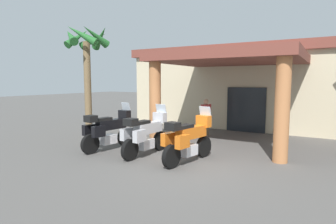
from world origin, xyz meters
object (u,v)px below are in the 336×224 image
motorcycle_silver (145,134)px  pedestrian (206,115)px  motel_building (259,86)px  motorcycle_orange (188,139)px  motorcycle_black (108,130)px  palm_tree_roadside (87,51)px

motorcycle_silver → pedestrian: size_ratio=1.37×
motel_building → motorcycle_orange: bearing=-91.1°
motel_building → motorcycle_black: motel_building is taller
motorcycle_silver → pedestrian: 4.12m
motel_building → motorcycle_silver: motel_building is taller
palm_tree_roadside → motel_building: bearing=49.5°
motorcycle_black → motorcycle_silver: (1.55, 0.08, 0.00)m
motorcycle_black → palm_tree_roadside: 4.41m
motorcycle_black → motorcycle_silver: bearing=-79.2°
motorcycle_black → motorcycle_orange: 3.10m
motel_building → palm_tree_roadside: 9.10m
motorcycle_silver → palm_tree_roadside: (-4.30, 1.61, 3.00)m
motorcycle_orange → palm_tree_roadside: bearing=85.0°
motorcycle_black → motorcycle_silver: 1.55m
motorcycle_black → pedestrian: size_ratio=1.37×
motorcycle_black → pedestrian: pedestrian is taller
motorcycle_orange → motorcycle_black: bearing=101.9°
motel_building → motorcycle_silver: bearing=-101.5°
pedestrian → palm_tree_roadside: 5.93m
motorcycle_black → palm_tree_roadside: size_ratio=0.45×
motel_building → motorcycle_black: (-3.07, -8.52, -1.43)m
motorcycle_orange → palm_tree_roadside: size_ratio=0.45×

